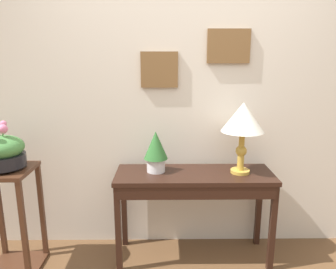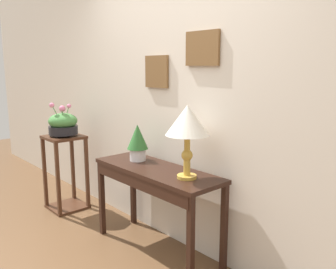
% 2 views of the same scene
% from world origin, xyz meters
% --- Properties ---
extents(back_wall_with_art, '(9.00, 0.13, 2.80)m').
position_xyz_m(back_wall_with_art, '(0.00, 1.47, 1.40)').
color(back_wall_with_art, beige).
rests_on(back_wall_with_art, ground).
extents(console_table, '(1.26, 0.44, 0.76)m').
position_xyz_m(console_table, '(0.07, 1.14, 0.66)').
color(console_table, black).
rests_on(console_table, ground).
extents(table_lamp, '(0.33, 0.33, 0.57)m').
position_xyz_m(table_lamp, '(0.44, 1.16, 1.19)').
color(table_lamp, gold).
rests_on(table_lamp, console_table).
extents(potted_plant_on_console, '(0.19, 0.19, 0.33)m').
position_xyz_m(potted_plant_on_console, '(-0.24, 1.20, 0.94)').
color(potted_plant_on_console, silver).
rests_on(potted_plant_on_console, console_table).
extents(pedestal_stand_left, '(0.39, 0.39, 0.85)m').
position_xyz_m(pedestal_stand_left, '(-1.36, 1.02, 0.43)').
color(pedestal_stand_left, '#472819').
rests_on(pedestal_stand_left, ground).
extents(planter_bowl_wide, '(0.32, 0.32, 0.37)m').
position_xyz_m(planter_bowl_wide, '(-1.36, 1.02, 0.99)').
color(planter_bowl_wide, black).
rests_on(planter_bowl_wide, pedestal_stand_left).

